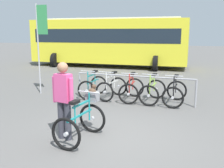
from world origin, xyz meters
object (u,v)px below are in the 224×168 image
racked_bike_white (112,88)px  racked_bike_teal (93,86)px  banner_flag (41,32)px  racked_bike_lime (153,91)px  person_with_featured_bike (64,97)px  racked_bike_red (132,89)px  featured_bicycle (83,117)px  bus_distant (108,40)px  racked_bike_black (175,93)px

racked_bike_white → racked_bike_teal: bearing=179.4°
racked_bike_white → banner_flag: size_ratio=0.37×
racked_bike_white → banner_flag: 3.20m
racked_bike_teal → racked_bike_lime: 2.10m
person_with_featured_bike → racked_bike_red: bearing=81.7°
featured_bicycle → racked_bike_red: bearing=87.4°
racked_bike_lime → bus_distant: size_ratio=0.11×
banner_flag → racked_bike_lime: bearing=2.1°
person_with_featured_bike → banner_flag: bearing=129.4°
bus_distant → featured_bicycle: bearing=-72.7°
person_with_featured_bike → racked_bike_white: bearing=93.0°
bus_distant → racked_bike_red: bearing=-65.0°
racked_bike_teal → banner_flag: bearing=-175.0°
racked_bike_teal → racked_bike_lime: same height
racked_bike_red → bus_distant: 8.82m
racked_bike_black → racked_bike_lime: bearing=179.4°
racked_bike_red → person_with_featured_bike: 3.62m
person_with_featured_bike → featured_bicycle: bearing=21.0°
racked_bike_black → racked_bike_teal: bearing=179.4°
racked_bike_lime → featured_bicycle: featured_bicycle is taller
racked_bike_black → banner_flag: (-4.70, -0.14, 1.86)m
racked_bike_black → person_with_featured_bike: size_ratio=0.68×
bus_distant → racked_bike_white: bearing=-69.3°
racked_bike_black → banner_flag: bearing=-178.3°
racked_bike_white → racked_bike_red: size_ratio=1.02×
racked_bike_red → racked_bike_black: same height
racked_bike_black → person_with_featured_bike: (-1.92, -3.52, 0.54)m
featured_bicycle → racked_bike_teal: bearing=110.1°
racked_bike_lime → featured_bicycle: 3.50m
racked_bike_white → person_with_featured_bike: size_ratio=0.72×
racked_bike_white → featured_bicycle: featured_bicycle is taller
banner_flag → racked_bike_white: bearing=3.5°
racked_bike_red → bus_distant: bus_distant is taller
racked_bike_red → banner_flag: bearing=-177.4°
featured_bicycle → person_with_featured_bike: person_with_featured_bike is taller
racked_bike_black → bus_distant: bus_distant is taller
person_with_featured_bike → banner_flag: banner_flag is taller
racked_bike_black → racked_bike_white: bearing=179.4°
racked_bike_black → person_with_featured_bike: person_with_featured_bike is taller
racked_bike_black → featured_bicycle: bearing=-114.6°
racked_bike_teal → racked_bike_black: 2.80m
racked_bike_teal → featured_bicycle: 3.63m
racked_bike_black → featured_bicycle: size_ratio=0.90×
racked_bike_white → racked_bike_black: 2.10m
racked_bike_lime → bus_distant: (-4.38, 7.91, 1.37)m
featured_bicycle → banner_flag: (-3.15, 3.24, 1.74)m
racked_bike_teal → banner_flag: 2.67m
racked_bike_white → racked_bike_black: (2.10, -0.02, -0.00)m
racked_bike_teal → bus_distant: (-2.28, 7.88, 1.37)m
racked_bike_lime → person_with_featured_bike: person_with_featured_bike is taller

